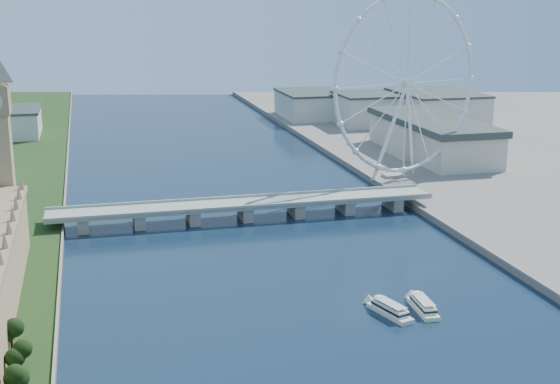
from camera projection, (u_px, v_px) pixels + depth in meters
name	position (u px, v px, depth m)	size (l,w,h in m)	color
westminster_bridge	(245.00, 207.00, 443.77)	(220.00, 22.00, 9.50)	gray
london_eye	(407.00, 84.00, 508.99)	(113.60, 39.12, 124.30)	silver
county_hall	(431.00, 158.00, 609.04)	(54.00, 144.00, 35.00)	beige
city_skyline	(229.00, 119.00, 694.99)	(505.00, 280.00, 32.00)	beige
tour_boat_near	(390.00, 315.00, 311.15)	(6.63, 26.12, 5.74)	silver
tour_boat_far	(423.00, 311.00, 315.20)	(6.53, 25.78, 5.66)	beige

